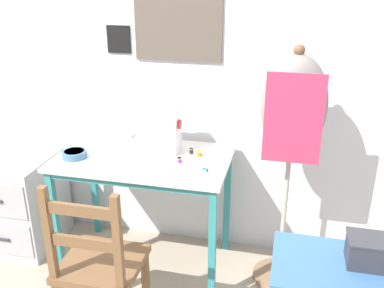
% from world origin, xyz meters
% --- Properties ---
extents(wall_back, '(10.00, 0.07, 2.55)m').
position_xyz_m(wall_back, '(0.00, 0.68, 1.28)').
color(wall_back, silver).
rests_on(wall_back, ground_plane).
extents(sewing_table, '(1.04, 0.62, 0.77)m').
position_xyz_m(sewing_table, '(0.00, 0.29, 0.67)').
color(sewing_table, silver).
rests_on(sewing_table, ground_plane).
extents(sewing_machine, '(0.34, 0.15, 0.31)m').
position_xyz_m(sewing_machine, '(0.05, 0.41, 0.91)').
color(sewing_machine, white).
rests_on(sewing_machine, sewing_table).
extents(fabric_bowl, '(0.15, 0.15, 0.04)m').
position_xyz_m(fabric_bowl, '(-0.39, 0.20, 0.80)').
color(fabric_bowl, teal).
rests_on(fabric_bowl, sewing_table).
extents(scissors, '(0.10, 0.12, 0.01)m').
position_xyz_m(scissors, '(0.42, 0.19, 0.78)').
color(scissors, silver).
rests_on(scissors, sewing_table).
extents(thread_spool_near_machine, '(0.03, 0.03, 0.03)m').
position_xyz_m(thread_spool_near_machine, '(0.24, 0.27, 0.79)').
color(thread_spool_near_machine, purple).
rests_on(thread_spool_near_machine, sewing_table).
extents(thread_spool_mid_table, '(0.03, 0.03, 0.04)m').
position_xyz_m(thread_spool_mid_table, '(0.27, 0.40, 0.79)').
color(thread_spool_mid_table, black).
rests_on(thread_spool_mid_table, sewing_table).
extents(thread_spool_far_edge, '(0.04, 0.04, 0.04)m').
position_xyz_m(thread_spool_far_edge, '(0.33, 0.38, 0.79)').
color(thread_spool_far_edge, orange).
rests_on(thread_spool_far_edge, sewing_table).
extents(wooden_chair, '(0.40, 0.38, 0.93)m').
position_xyz_m(wooden_chair, '(-0.03, -0.32, 0.44)').
color(wooden_chair, brown).
rests_on(wooden_chair, ground_plane).
extents(filing_cabinet, '(0.45, 0.52, 0.65)m').
position_xyz_m(filing_cabinet, '(-0.91, 0.35, 0.33)').
color(filing_cabinet, '#B7B7BC').
rests_on(filing_cabinet, ground_plane).
extents(dress_form, '(0.35, 0.32, 1.46)m').
position_xyz_m(dress_form, '(0.85, 0.34, 1.06)').
color(dress_form, '#846647').
rests_on(dress_form, ground_plane).
extents(storage_box, '(0.21, 0.13, 0.11)m').
position_xyz_m(storage_box, '(1.18, -0.50, 0.86)').
color(storage_box, '#333338').
rests_on(storage_box, ironing_board).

